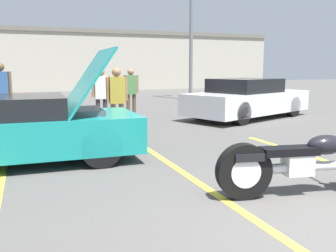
{
  "coord_description": "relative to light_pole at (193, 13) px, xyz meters",
  "views": [
    {
      "loc": [
        -3.12,
        -2.54,
        1.64
      ],
      "look_at": [
        -1.21,
        2.49,
        0.8
      ],
      "focal_mm": 40.0,
      "sensor_mm": 36.0,
      "label": 1
    }
  ],
  "objects": [
    {
      "name": "parking_stripe_middle",
      "position": [
        -5.75,
        -13.09,
        -4.32
      ],
      "size": [
        0.12,
        5.89,
        0.01
      ],
      "primitive_type": "cube",
      "color": "yellow",
      "rests_on": "ground"
    },
    {
      "name": "far_building",
      "position": [
        -4.88,
        11.79,
        -1.99
      ],
      "size": [
        32.0,
        4.2,
        4.4
      ],
      "color": "#B2AD9E",
      "rests_on": "ground"
    },
    {
      "name": "light_pole",
      "position": [
        0.0,
        0.0,
        0.0
      ],
      "size": [
        1.21,
        0.28,
        7.89
      ],
      "color": "slate",
      "rests_on": "ground"
    },
    {
      "name": "motorcycle",
      "position": [
        -4.66,
        -13.83,
        -3.91
      ],
      "size": [
        2.42,
        0.78,
        0.99
      ],
      "rotation": [
        0.0,
        0.0,
        -0.17
      ],
      "color": "black",
      "rests_on": "ground"
    },
    {
      "name": "show_car_hood_open",
      "position": [
        -8.12,
        -10.74,
        -3.73
      ],
      "size": [
        4.07,
        1.86,
        1.98
      ],
      "rotation": [
        0.0,
        0.0,
        -0.01
      ],
      "color": "teal",
      "rests_on": "ground"
    },
    {
      "name": "parked_car_right_row",
      "position": [
        -1.23,
        -7.1,
        -3.7
      ],
      "size": [
        5.01,
        3.43,
        1.29
      ],
      "rotation": [
        0.0,
        0.0,
        0.38
      ],
      "color": "silver",
      "rests_on": "ground"
    },
    {
      "name": "spectator_near_motorcycle",
      "position": [
        -5.98,
        -8.84,
        -3.35
      ],
      "size": [
        0.52,
        0.22,
        1.64
      ],
      "color": "gray",
      "rests_on": "ground"
    },
    {
      "name": "spectator_by_show_car",
      "position": [
        -6.06,
        -7.27,
        -3.36
      ],
      "size": [
        0.52,
        0.21,
        1.63
      ],
      "color": "#333338",
      "rests_on": "ground"
    },
    {
      "name": "spectator_midground",
      "position": [
        -4.79,
        -5.73,
        -3.37
      ],
      "size": [
        0.52,
        0.21,
        1.61
      ],
      "color": "brown",
      "rests_on": "ground"
    },
    {
      "name": "spectator_far_lot",
      "position": [
        -8.58,
        -7.34,
        -3.26
      ],
      "size": [
        0.52,
        0.23,
        1.78
      ],
      "color": "gray",
      "rests_on": "ground"
    }
  ]
}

